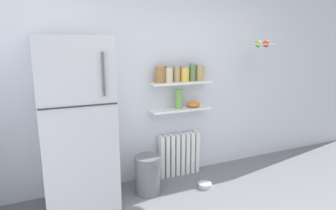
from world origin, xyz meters
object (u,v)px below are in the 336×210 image
object	(u,v)px
vase	(179,99)
hanging_fruit_basket	(261,45)
storage_jar_0	(160,74)
storage_jar_2	(177,74)
pet_food_bowl	(205,185)
radiator	(179,154)
storage_jar_4	(193,72)
storage_jar_5	(200,73)
storage_jar_3	(185,74)
storage_jar_1	(169,74)
refrigerator	(77,126)
shelf_bowl	(194,104)
trash_bin	(148,174)

from	to	relation	value
vase	hanging_fruit_basket	bearing A→B (deg)	-13.96
storage_jar_0	storage_jar_2	world-z (taller)	storage_jar_0
pet_food_bowl	vase	bearing A→B (deg)	110.76
radiator	storage_jar_4	distance (m)	1.11
storage_jar_0	pet_food_bowl	xyz separation A→B (m)	(0.41, -0.43, -1.35)
storage_jar_5	storage_jar_3	bearing A→B (deg)	180.00
storage_jar_2	vase	bearing A→B (deg)	0.00
storage_jar_1	storage_jar_2	xyz separation A→B (m)	(0.11, -0.00, -0.00)
storage_jar_2	storage_jar_1	bearing A→B (deg)	180.00
refrigerator	storage_jar_5	xyz separation A→B (m)	(1.58, 0.24, 0.46)
storage_jar_4	pet_food_bowl	xyz separation A→B (m)	(-0.03, -0.43, -1.36)
storage_jar_3	hanging_fruit_basket	size ratio (longest dim) A/B	0.57
storage_jar_1	storage_jar_2	distance (m)	0.11
radiator	hanging_fruit_basket	xyz separation A→B (m)	(1.03, -0.29, 1.44)
shelf_bowl	trash_bin	xyz separation A→B (m)	(-0.74, -0.26, -0.74)
storage_jar_4	radiator	bearing A→B (deg)	169.79
storage_jar_2	pet_food_bowl	xyz separation A→B (m)	(0.19, -0.43, -1.34)
refrigerator	storage_jar_4	world-z (taller)	refrigerator
storage_jar_1	storage_jar_3	bearing A→B (deg)	-0.00
storage_jar_2	shelf_bowl	distance (m)	0.47
storage_jar_1	pet_food_bowl	bearing A→B (deg)	-54.49
pet_food_bowl	shelf_bowl	bearing A→B (deg)	82.83
hanging_fruit_basket	storage_jar_5	bearing A→B (deg)	160.76
vase	storage_jar_4	bearing A→B (deg)	0.00
storage_jar_3	trash_bin	bearing A→B (deg)	-156.86
storage_jar_3	storage_jar_5	xyz separation A→B (m)	(0.22, 0.00, 0.00)
shelf_bowl	pet_food_bowl	world-z (taller)	shelf_bowl
radiator	storage_jar_3	size ratio (longest dim) A/B	2.97
storage_jar_5	pet_food_bowl	world-z (taller)	storage_jar_5
storage_jar_4	vase	size ratio (longest dim) A/B	0.95
hanging_fruit_basket	storage_jar_0	bearing A→B (deg)	168.67
storage_jar_2	shelf_bowl	bearing A→B (deg)	0.00
hanging_fruit_basket	vase	bearing A→B (deg)	166.04
refrigerator	radiator	distance (m)	1.47
storage_jar_4	storage_jar_1	bearing A→B (deg)	180.00
storage_jar_5	hanging_fruit_basket	xyz separation A→B (m)	(0.75, -0.26, 0.36)
storage_jar_3	vase	size ratio (longest dim) A/B	0.77
pet_food_bowl	hanging_fruit_basket	xyz separation A→B (m)	(0.89, 0.16, 1.70)
storage_jar_2	vase	xyz separation A→B (m)	(0.03, 0.00, -0.32)
storage_jar_2	storage_jar_5	distance (m)	0.33
storage_jar_0	vase	xyz separation A→B (m)	(0.25, 0.00, -0.33)
refrigerator	shelf_bowl	bearing A→B (deg)	9.09
storage_jar_3	storage_jar_5	distance (m)	0.22
refrigerator	pet_food_bowl	xyz separation A→B (m)	(1.44, -0.19, -0.88)
storage_jar_4	shelf_bowl	xyz separation A→B (m)	(0.02, 0.00, -0.42)
refrigerator	trash_bin	world-z (taller)	refrigerator
storage_jar_3	hanging_fruit_basket	world-z (taller)	hanging_fruit_basket
shelf_bowl	storage_jar_2	bearing A→B (deg)	180.00
refrigerator	storage_jar_3	distance (m)	1.46
radiator	vase	bearing A→B (deg)	-128.91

